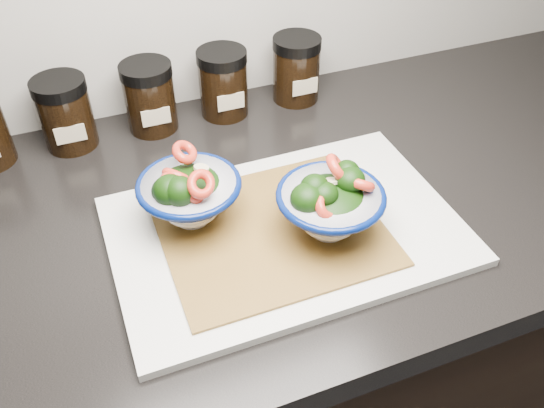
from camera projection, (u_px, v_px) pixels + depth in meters
name	position (u px, v px, depth m)	size (l,w,h in m)	color
cabinet	(199.00, 405.00, 1.09)	(3.43, 0.58, 0.86)	black
countertop	(172.00, 235.00, 0.79)	(3.50, 0.60, 0.04)	black
cutting_board	(285.00, 230.00, 0.76)	(0.45, 0.30, 0.01)	silver
bamboo_mat	(272.00, 231.00, 0.75)	(0.28, 0.24, 0.00)	olive
bowl_left	(188.00, 194.00, 0.73)	(0.13, 0.13, 0.10)	white
bowl_right	(330.00, 204.00, 0.72)	(0.14, 0.14, 0.11)	white
spice_jar_c	(65.00, 113.00, 0.88)	(0.08, 0.08, 0.11)	black
spice_jar_d	(150.00, 97.00, 0.91)	(0.08, 0.08, 0.11)	black
spice_jar_e	(223.00, 83.00, 0.95)	(0.08, 0.08, 0.11)	black
spice_jar_f	(296.00, 69.00, 0.98)	(0.08, 0.08, 0.11)	black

